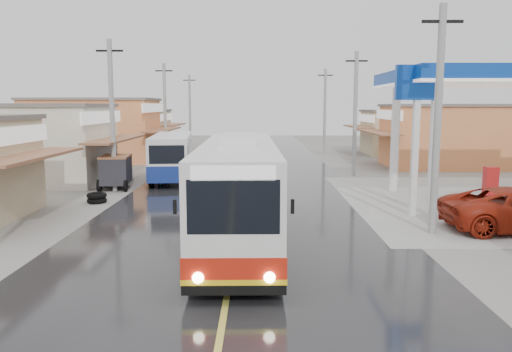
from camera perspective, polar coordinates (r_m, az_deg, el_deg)
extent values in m
plane|color=slate|center=(18.10, -2.13, -6.59)|extent=(120.00, 120.00, 0.00)
cube|color=black|center=(32.82, -1.02, 0.05)|extent=(12.00, 90.00, 0.02)
cube|color=#D8CC4C|center=(32.82, -1.02, 0.07)|extent=(0.15, 90.00, 0.01)
cylinder|color=white|center=(27.53, 15.60, 3.95)|extent=(0.44, 0.44, 5.50)
cylinder|color=white|center=(21.81, 19.71, 2.78)|extent=(0.44, 0.44, 5.50)
cube|color=#B21919|center=(26.21, 25.22, -0.67)|extent=(0.60, 0.45, 1.50)
cube|color=white|center=(21.54, 17.73, 3.48)|extent=(0.25, 0.25, 6.00)
cube|color=#0B389A|center=(21.50, 18.02, 10.13)|extent=(1.80, 0.30, 1.40)
cube|color=silver|center=(16.72, -1.99, -1.01)|extent=(2.59, 11.43, 2.80)
cube|color=black|center=(17.02, -1.96, -5.98)|extent=(2.61, 11.45, 0.28)
cube|color=red|center=(16.91, -1.97, -4.42)|extent=(2.63, 11.47, 0.52)
cube|color=yellow|center=(16.98, -1.97, -5.46)|extent=(2.64, 11.48, 0.13)
cube|color=black|center=(17.14, -1.96, 0.26)|extent=(2.59, 9.06, 0.95)
cube|color=black|center=(11.10, -2.60, -3.53)|extent=(2.07, 0.16, 1.23)
cube|color=black|center=(22.26, -1.69, 2.30)|extent=(2.07, 0.16, 1.04)
cube|color=white|center=(10.97, -2.62, 0.36)|extent=(1.87, 0.16, 0.33)
cube|color=silver|center=(16.55, -2.01, 4.27)|extent=(1.19, 2.87, 0.28)
cylinder|color=black|center=(13.23, -6.87, -9.74)|extent=(0.35, 1.05, 1.04)
cylinder|color=black|center=(13.17, 2.26, -9.77)|extent=(0.35, 1.05, 1.04)
cylinder|color=black|center=(20.56, -4.65, -3.29)|extent=(0.35, 1.05, 1.04)
cylinder|color=black|center=(20.52, 1.14, -3.28)|extent=(0.35, 1.05, 1.04)
sphere|color=#FFF2CC|center=(11.51, -6.65, -11.48)|extent=(0.27, 0.27, 0.27)
sphere|color=#FFF2CC|center=(11.46, 1.56, -11.51)|extent=(0.27, 0.27, 0.27)
cube|color=black|center=(11.47, -9.25, -3.49)|extent=(0.08, 0.08, 0.33)
cube|color=black|center=(11.39, 4.19, -3.48)|extent=(0.08, 0.08, 0.33)
cube|color=silver|center=(31.51, -9.57, 2.57)|extent=(3.05, 8.46, 2.30)
cube|color=navy|center=(31.60, -9.54, 1.16)|extent=(3.10, 8.51, 0.92)
cube|color=black|center=(31.48, -9.58, 3.15)|extent=(2.95, 7.10, 0.83)
cube|color=black|center=(27.42, -10.16, 2.43)|extent=(1.91, 0.32, 1.01)
cylinder|color=black|center=(28.82, -11.86, -0.29)|extent=(0.37, 0.94, 0.92)
cylinder|color=black|center=(28.67, -7.95, -0.24)|extent=(0.37, 0.94, 0.92)
cylinder|color=black|center=(34.63, -10.82, 1.11)|extent=(0.37, 0.94, 0.92)
cylinder|color=black|center=(34.51, -7.57, 1.16)|extent=(0.37, 0.94, 0.92)
imported|color=black|center=(29.77, -10.54, -0.02)|extent=(0.87, 1.85, 0.93)
imported|color=#297C3A|center=(29.48, -10.64, 1.22)|extent=(0.61, 0.45, 1.55)
cube|color=#26262D|center=(28.54, -15.70, 0.63)|extent=(1.63, 2.32, 1.42)
cube|color=brown|center=(28.46, -15.76, 2.16)|extent=(1.69, 2.38, 0.11)
cylinder|color=black|center=(28.04, -17.47, -1.04)|extent=(0.26, 0.67, 0.66)
cylinder|color=black|center=(29.53, -16.85, -0.57)|extent=(0.26, 0.67, 0.66)
cylinder|color=black|center=(27.56, -14.67, -1.08)|extent=(0.20, 0.67, 0.66)
torus|color=black|center=(24.85, -17.72, -2.66)|extent=(0.93, 0.93, 0.24)
torus|color=black|center=(24.81, -17.75, -2.12)|extent=(0.93, 0.93, 0.24)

